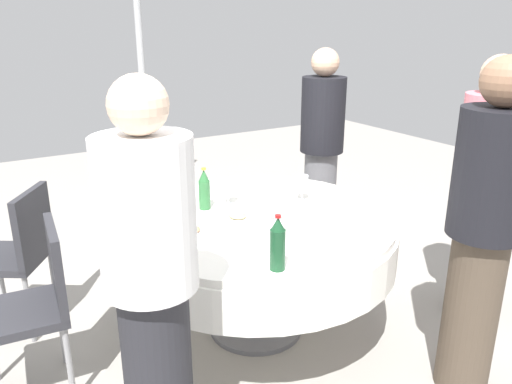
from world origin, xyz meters
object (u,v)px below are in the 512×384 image
Objects in this scene: bottle_dark_green_left at (278,244)px; wine_glass_east at (153,223)px; plate_far at (238,218)px; plate_near at (357,229)px; wine_glass_right at (275,206)px; chair_east at (20,248)px; bottle_green_north at (204,190)px; wine_glass_front at (274,186)px; wine_glass_west at (302,183)px; person_left at (152,293)px; person_north at (484,229)px; dining_table at (256,239)px; person_front at (483,187)px; bottle_dark_green_south at (170,186)px; plate_outer at (190,232)px; chair_right at (38,297)px; wine_glass_outer at (228,186)px; person_south at (322,147)px.

wine_glass_east is at bearing 33.78° from bottle_dark_green_left.
wine_glass_east is 0.65× the size of plate_far.
plate_near is at bearing -112.65° from wine_glass_east.
wine_glass_right reaches higher than plate_far.
bottle_green_north is at bearing -84.79° from chair_east.
wine_glass_front is 0.18m from wine_glass_west.
person_north reaches higher than person_left.
chair_east is (0.64, 1.36, -0.33)m from wine_glass_front.
person_left is (-0.25, 1.20, 0.10)m from plate_near.
dining_table is 1.39m from person_front.
bottle_dark_green_south is (0.36, 0.37, 0.28)m from dining_table.
wine_glass_east reaches higher than plate_far.
chair_right reaches higher than plate_outer.
wine_glass_outer is (0.30, -0.58, 0.01)m from wine_glass_east.
wine_glass_west is at bearing -101.42° from person_front.
bottle_dark_green_left is at bearing -173.30° from bottle_dark_green_south.
person_north reaches higher than chair_right.
wine_glass_west is at bearing -82.63° from wine_glass_east.
plate_far reaches higher than plate_near.
chair_right is (0.11, 1.17, -0.08)m from dining_table.
person_south reaches higher than plate_outer.
plate_outer is 0.15× the size of person_front.
wine_glass_east is at bearing -81.38° from person_front.
plate_far is at bearing -145.90° from bottle_dark_green_south.
dining_table is 1.82× the size of chair_right.
plate_far is (0.45, 0.46, 0.00)m from plate_near.
person_north reaches higher than plate_outer.
wine_glass_outer is 0.68× the size of plate_far.
wine_glass_outer is at bearing 28.92° from plate_near.
plate_near is at bearing -165.51° from wine_glass_front.
bottle_dark_green_south reaches higher than plate_far.
plate_outer is at bearing 97.62° from plate_far.
wine_glass_right is at bearing -100.62° from plate_outer.
person_left is 1.53m from person_north.
bottle_dark_green_left is 0.87m from wine_glass_outer.
wine_glass_right is at bearing -164.31° from dining_table.
person_north is at bearing -112.21° from bottle_dark_green_left.
wine_glass_front is 1.25m from person_front.
chair_east is at bearing 33.80° from wine_glass_east.
wine_glass_right is at bearing 121.74° from wine_glass_west.
person_north is 1.03× the size of person_south.
dining_table is 0.45m from plate_outer.
plate_far is at bearing -90.98° from chair_right.
person_north is (-1.08, -0.45, 0.02)m from wine_glass_front.
bottle_dark_green_left is 1.52m from person_front.
wine_glass_east is 0.67m from wine_glass_right.
wine_glass_outer is 0.10× the size of person_south.
plate_near is at bearing -143.23° from dining_table.
bottle_dark_green_left is 0.16× the size of person_left.
chair_east is at bearing 65.48° from wine_glass_outer.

